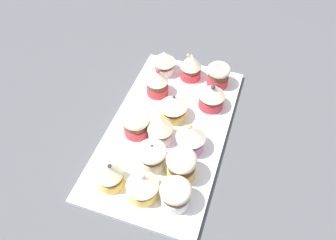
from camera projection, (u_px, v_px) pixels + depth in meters
ground_plane at (168, 135)px, 79.32cm from camera, size 180.00×180.00×3.00cm
baking_tray at (168, 130)px, 77.71cm from camera, size 47.94×26.69×1.20cm
cupcake_0 at (164, 62)px, 87.14cm from camera, size 6.28×6.28×6.60cm
cupcake_1 at (157, 82)px, 81.77cm from camera, size 5.52×5.52×7.93cm
cupcake_2 at (136, 123)px, 73.94cm from camera, size 6.28×6.28×6.59cm
cupcake_3 at (109, 174)px, 65.26cm from camera, size 5.55×5.55×7.41cm
cupcake_4 at (189, 66)px, 85.61cm from camera, size 5.46×5.46×7.88cm
cupcake_5 at (173, 107)px, 76.99cm from camera, size 6.69×6.69×6.77cm
cupcake_6 at (160, 128)px, 72.34cm from camera, size 5.79×5.79×7.51cm
cupcake_7 at (153, 156)px, 68.31cm from camera, size 6.28×6.28×6.63cm
cupcake_8 at (142, 186)px, 63.82cm from camera, size 6.44×6.44×6.85cm
cupcake_9 at (218, 74)px, 84.19cm from camera, size 5.90×5.90×6.76cm
cupcake_10 at (212, 95)px, 79.01cm from camera, size 6.44×6.44×7.47cm
cupcake_11 at (191, 137)px, 70.83cm from camera, size 6.55×6.55×7.56cm
cupcake_12 at (181, 165)px, 66.45cm from camera, size 6.29×6.29×7.32cm
cupcake_13 at (176, 194)px, 62.75cm from camera, size 6.15×6.15×6.53cm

